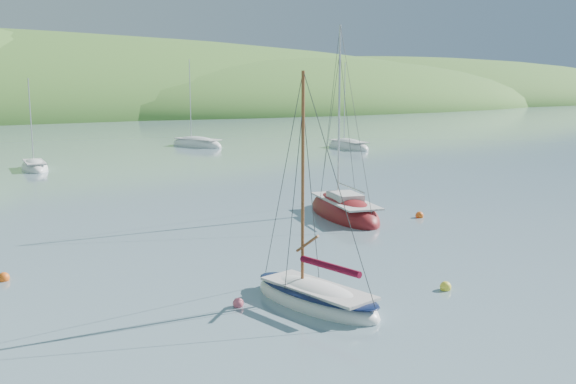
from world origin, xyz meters
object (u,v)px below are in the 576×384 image
sloop_red (344,212)px  distant_sloop_a (35,168)px  distant_sloop_b (197,145)px  daysailer_white (316,298)px  distant_sloop_d (348,147)px

sloop_red → distant_sloop_a: (-10.85, 31.98, -0.06)m
distant_sloop_a → distant_sloop_b: bearing=35.3°
distant_sloop_a → daysailer_white: bearing=-83.5°
sloop_red → distant_sloop_b: 45.70m
daysailer_white → distant_sloop_b: (21.35, 56.01, -0.01)m
daysailer_white → distant_sloop_b: bearing=59.8°
sloop_red → distant_sloop_b: size_ratio=1.03×
sloop_red → distant_sloop_a: size_ratio=1.34×
distant_sloop_a → distant_sloop_b: 25.15m
sloop_red → distant_sloop_b: (11.05, 44.34, -0.03)m
distant_sloop_b → distant_sloop_d: distant_sloop_b is taller
distant_sloop_a → distant_sloop_d: (36.24, -0.04, 0.03)m
daysailer_white → distant_sloop_a: 43.64m
daysailer_white → sloop_red: bearing=39.2°
sloop_red → distant_sloop_d: 40.80m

